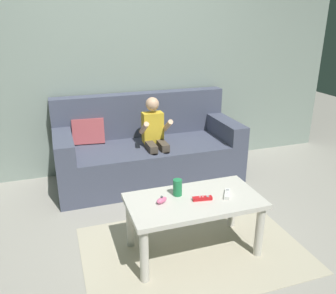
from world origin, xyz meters
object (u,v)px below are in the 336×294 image
(game_remote_red_near_edge, at_px, (202,198))
(game_remote_white_far_corner, at_px, (227,194))
(couch, at_px, (147,151))
(coffee_table, at_px, (194,208))
(person_seated_on_couch, at_px, (155,137))
(soda_can, at_px, (178,187))
(nunchuk_pink, at_px, (162,200))

(game_remote_red_near_edge, xyz_separation_m, game_remote_white_far_corner, (0.20, 0.00, 0.00))
(couch, height_order, coffee_table, couch)
(person_seated_on_couch, distance_m, soda_can, 1.07)
(couch, bearing_deg, soda_can, -95.05)
(person_seated_on_couch, relative_size, nunchuk_pink, 9.05)
(coffee_table, bearing_deg, nunchuk_pink, 175.11)
(soda_can, bearing_deg, game_remote_red_near_edge, -41.38)
(soda_can, bearing_deg, coffee_table, -44.42)
(couch, height_order, nunchuk_pink, couch)
(nunchuk_pink, xyz_separation_m, soda_can, (0.14, 0.07, 0.04))
(person_seated_on_couch, xyz_separation_m, game_remote_white_far_corner, (0.19, -1.18, -0.08))
(couch, height_order, person_seated_on_couch, person_seated_on_couch)
(game_remote_white_far_corner, distance_m, soda_can, 0.36)
(person_seated_on_couch, height_order, nunchuk_pink, person_seated_on_couch)
(coffee_table, bearing_deg, game_remote_red_near_edge, -34.39)
(couch, bearing_deg, coffee_table, -90.66)
(nunchuk_pink, xyz_separation_m, game_remote_white_far_corner, (0.48, -0.05, -0.01))
(couch, xyz_separation_m, game_remote_white_far_corner, (0.23, -1.36, 0.14))
(person_seated_on_couch, bearing_deg, coffee_table, -92.69)
(couch, height_order, game_remote_red_near_edge, couch)
(nunchuk_pink, bearing_deg, game_remote_white_far_corner, -5.72)
(game_remote_white_far_corner, bearing_deg, person_seated_on_couch, 99.20)
(person_seated_on_couch, distance_m, game_remote_white_far_corner, 1.20)
(coffee_table, xyz_separation_m, nunchuk_pink, (-0.24, 0.02, 0.09))
(game_remote_white_far_corner, bearing_deg, coffee_table, 173.48)
(nunchuk_pink, bearing_deg, couch, 79.11)
(game_remote_red_near_edge, height_order, game_remote_white_far_corner, same)
(couch, xyz_separation_m, person_seated_on_couch, (0.04, -0.18, 0.22))
(coffee_table, relative_size, soda_can, 7.85)
(person_seated_on_couch, xyz_separation_m, nunchuk_pink, (-0.29, -1.14, -0.07))
(person_seated_on_couch, distance_m, game_remote_red_near_edge, 1.19)
(game_remote_red_near_edge, relative_size, soda_can, 1.18)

